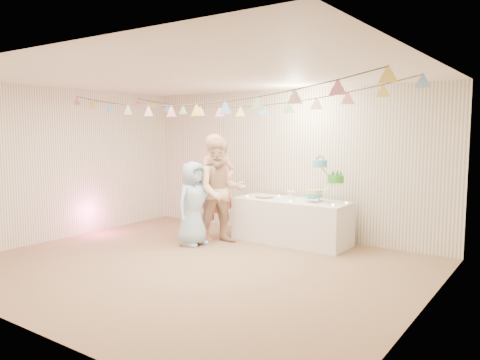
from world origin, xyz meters
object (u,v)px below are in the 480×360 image
Objects in this scene: person_adult_b at (221,191)px; cake_stand at (324,179)px; table at (292,221)px; person_child at (193,204)px; person_adult_a at (217,187)px.

cake_stand is at bearing -23.11° from person_adult_b.
person_adult_b reaches higher than table.
cake_stand is 0.40× the size of person_adult_b.
person_adult_b is at bearing -152.85° from cake_stand.
cake_stand is 1.69m from person_adult_b.
person_adult_a is at bearing -2.11° from person_child.
person_child is (-1.78, -1.13, -0.41)m from cake_stand.
table is at bearing -174.81° from cake_stand.
person_child is at bearing -178.66° from person_adult_b.
person_child is (-0.29, -0.37, -0.19)m from person_adult_b.
table is at bearing -39.06° from person_adult_a.
person_adult_b is (0.23, -0.19, -0.03)m from person_adult_a.
person_adult_a reaches higher than table.
table is 1.06× the size of person_adult_a.
table is 0.92m from cake_stand.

